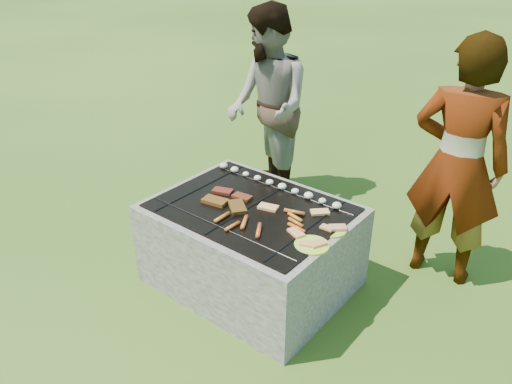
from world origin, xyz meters
TOP-DOWN VIEW (x-y plane):
  - lawn at (0.00, 0.00)m, footprint 60.00×60.00m
  - fire_pit at (0.00, 0.00)m, footprint 1.30×1.00m
  - mushrooms at (-0.04, 0.33)m, footprint 1.06×0.06m
  - pork_slabs at (-0.16, -0.05)m, footprint 0.41×0.27m
  - sausages at (0.21, -0.11)m, footprint 0.52×0.47m
  - bread_on_grate at (0.28, 0.07)m, footprint 0.46×0.42m
  - plate_far at (0.56, 0.09)m, footprint 0.22×0.22m
  - plate_near at (0.56, -0.13)m, footprint 0.24×0.24m
  - cook at (0.99, 0.95)m, footprint 0.68×0.50m
  - bystander at (-0.72, 1.10)m, footprint 1.07×1.02m

SIDE VIEW (x-z plane):
  - lawn at x=0.00m, z-range 0.00..0.00m
  - fire_pit at x=0.00m, z-range -0.03..0.59m
  - plate_near at x=0.56m, z-range 0.59..0.63m
  - plate_far at x=0.56m, z-range 0.59..0.63m
  - bread_on_grate at x=0.28m, z-range 0.61..0.63m
  - pork_slabs at x=-0.16m, z-range 0.61..0.64m
  - sausages at x=0.21m, z-range 0.61..0.64m
  - mushrooms at x=-0.04m, z-range 0.61..0.65m
  - cook at x=0.99m, z-range 0.00..1.72m
  - bystander at x=-0.72m, z-range 0.00..1.73m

